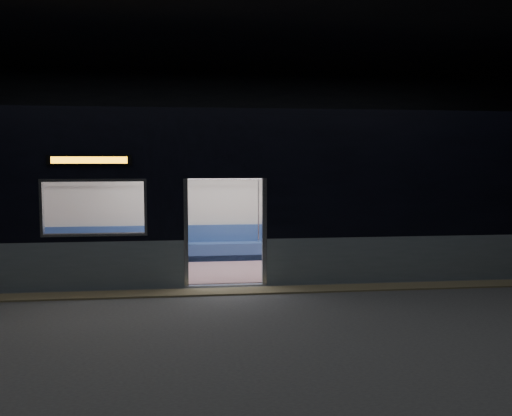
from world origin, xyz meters
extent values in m
cube|color=#47494C|center=(0.00, 0.00, -0.01)|extent=(24.00, 14.00, 0.01)
cube|color=black|center=(0.00, 0.00, 4.98)|extent=(24.00, 14.00, 0.04)
cube|color=black|center=(0.00, 6.98, 2.50)|extent=(24.00, 0.04, 5.00)
cube|color=black|center=(0.00, -6.98, 2.50)|extent=(24.00, 0.04, 5.00)
cube|color=#8C7F59|center=(0.00, 0.55, 0.01)|extent=(22.80, 0.50, 0.03)
cube|color=gray|center=(4.85, 1.06, 0.45)|extent=(8.30, 0.12, 0.90)
cube|color=black|center=(4.85, 1.06, 2.05)|extent=(8.30, 0.12, 2.30)
cube|color=black|center=(0.00, 1.06, 2.62)|extent=(1.40, 0.12, 1.15)
cube|color=#B7BABC|center=(-0.74, 1.06, 1.02)|extent=(0.08, 0.14, 2.05)
cube|color=#B7BABC|center=(0.74, 1.06, 1.02)|extent=(0.08, 0.14, 2.05)
cube|color=black|center=(-2.45, 0.98, 2.39)|extent=(1.50, 0.04, 0.18)
cube|color=orange|center=(-2.45, 0.97, 2.39)|extent=(1.34, 0.03, 0.12)
cube|color=beige|center=(0.00, 3.94, 1.60)|extent=(18.00, 0.12, 3.20)
cube|color=black|center=(0.00, 2.50, 3.28)|extent=(18.00, 3.00, 0.15)
cube|color=gray|center=(0.00, 2.50, 0.02)|extent=(17.76, 2.76, 0.04)
cube|color=beige|center=(0.00, 2.50, 2.35)|extent=(17.76, 2.76, 0.10)
cube|color=#30578C|center=(0.00, 3.62, 0.24)|extent=(11.00, 0.48, 0.41)
cube|color=#30578C|center=(0.00, 3.81, 0.65)|extent=(11.00, 0.10, 0.40)
cube|color=#7D5B66|center=(-3.30, 1.41, 0.24)|extent=(4.40, 0.48, 0.41)
cube|color=#7D5B66|center=(3.30, 1.41, 0.24)|extent=(4.40, 0.48, 0.41)
cylinder|color=silver|center=(-0.95, 1.37, 1.17)|extent=(0.04, 0.04, 2.26)
cylinder|color=silver|center=(-0.95, 3.63, 1.17)|extent=(0.04, 0.04, 2.26)
cylinder|color=silver|center=(0.95, 1.37, 1.17)|extent=(0.04, 0.04, 2.26)
cylinder|color=silver|center=(0.95, 3.63, 1.17)|extent=(0.04, 0.04, 2.26)
cylinder|color=silver|center=(0.00, 3.58, 1.95)|extent=(11.00, 0.03, 0.03)
cube|color=black|center=(3.62, 3.40, 0.53)|extent=(0.17, 0.46, 0.16)
cube|color=black|center=(3.82, 3.40, 0.53)|extent=(0.17, 0.46, 0.16)
cylinder|color=black|center=(3.62, 3.19, 0.26)|extent=(0.11, 0.11, 0.43)
cylinder|color=black|center=(3.82, 3.19, 0.26)|extent=(0.11, 0.11, 0.43)
cube|color=pink|center=(3.72, 3.59, 0.55)|extent=(0.39, 0.21, 0.19)
cylinder|color=pink|center=(3.72, 3.62, 0.89)|extent=(0.38, 0.38, 0.51)
sphere|color=tan|center=(3.72, 3.60, 1.25)|extent=(0.20, 0.20, 0.20)
sphere|color=black|center=(3.72, 3.64, 1.29)|extent=(0.21, 0.21, 0.21)
cube|color=black|center=(3.70, 3.33, 0.68)|extent=(0.37, 0.34, 0.15)
cube|color=white|center=(5.00, 3.85, 1.49)|extent=(1.06, 0.03, 0.69)
camera|label=1|loc=(-0.64, -9.08, 2.37)|focal=38.00mm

